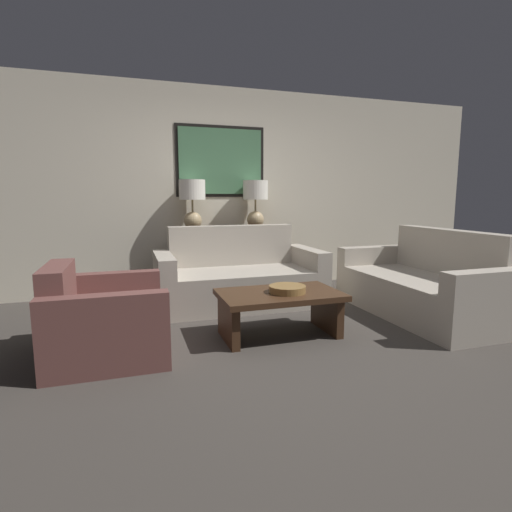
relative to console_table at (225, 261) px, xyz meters
name	(u,v)px	position (x,y,z in m)	size (l,w,h in m)	color
ground_plane	(285,347)	(0.00, -2.10, -0.40)	(20.00, 20.00, 0.00)	#3D3833
back_wall	(220,190)	(0.00, 0.25, 0.93)	(7.83, 0.12, 2.65)	beige
console_table	(225,261)	(0.00, 0.00, 0.00)	(1.24, 0.35, 0.81)	#332319
table_lamp_left	(192,200)	(-0.42, 0.00, 0.80)	(0.33, 0.33, 0.65)	tan
table_lamp_right	(255,200)	(0.42, 0.00, 0.80)	(0.33, 0.33, 0.65)	tan
couch_by_back_wall	(238,279)	(0.00, -0.65, -0.11)	(1.88, 0.93, 0.89)	#ADA393
couch_by_side	(424,287)	(1.77, -1.65, -0.11)	(0.93, 1.88, 0.89)	#ADA393
coffee_table	(279,304)	(0.06, -1.81, -0.11)	(1.08, 0.66, 0.40)	#3D2616
decorative_bowl	(287,289)	(0.12, -1.85, 0.03)	(0.33, 0.33, 0.06)	olive
armchair_near_back_wall	(104,321)	(-1.41, -1.78, -0.13)	(0.87, 0.99, 0.73)	brown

